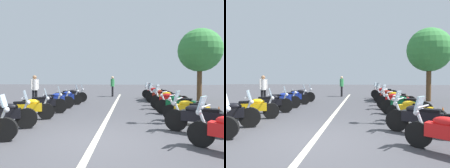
# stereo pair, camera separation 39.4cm
# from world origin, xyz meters

# --- Properties ---
(ground_plane) EXTENTS (80.00, 80.00, 0.00)m
(ground_plane) POSITION_xyz_m (0.00, 0.00, 0.00)
(ground_plane) COLOR #424247
(lane_centre_stripe) EXTENTS (19.54, 0.16, 0.01)m
(lane_centre_stripe) POSITION_xyz_m (4.44, 0.00, 0.00)
(lane_centre_stripe) COLOR beige
(lane_centre_stripe) RESTS_ON ground_plane
(motorcycle_left_row_1) EXTENTS (0.99, 1.89, 1.22)m
(motorcycle_left_row_1) POSITION_xyz_m (0.92, 2.96, 0.47)
(motorcycle_left_row_1) COLOR black
(motorcycle_left_row_1) RESTS_ON ground_plane
(motorcycle_left_row_2) EXTENTS (1.02, 1.85, 1.20)m
(motorcycle_left_row_2) POSITION_xyz_m (2.32, 2.90, 0.46)
(motorcycle_left_row_2) COLOR black
(motorcycle_left_row_2) RESTS_ON ground_plane
(motorcycle_left_row_3) EXTENTS (0.94, 1.98, 1.22)m
(motorcycle_left_row_3) POSITION_xyz_m (3.73, 2.89, 0.47)
(motorcycle_left_row_3) COLOR black
(motorcycle_left_row_3) RESTS_ON ground_plane
(motorcycle_left_row_4) EXTENTS (1.06, 1.92, 1.00)m
(motorcycle_left_row_4) POSITION_xyz_m (5.06, 2.94, 0.46)
(motorcycle_left_row_4) COLOR black
(motorcycle_left_row_4) RESTS_ON ground_plane
(motorcycle_left_row_5) EXTENTS (0.99, 1.96, 1.20)m
(motorcycle_left_row_5) POSITION_xyz_m (6.54, 2.85, 0.46)
(motorcycle_left_row_5) COLOR black
(motorcycle_left_row_5) RESTS_ON ground_plane
(motorcycle_left_row_6) EXTENTS (0.89, 2.13, 1.21)m
(motorcycle_left_row_6) POSITION_xyz_m (7.94, 2.92, 0.47)
(motorcycle_left_row_6) COLOR black
(motorcycle_left_row_6) RESTS_ON ground_plane
(motorcycle_right_row_1) EXTENTS (1.08, 1.92, 1.22)m
(motorcycle_right_row_1) POSITION_xyz_m (0.98, -2.87, 0.47)
(motorcycle_right_row_1) COLOR black
(motorcycle_right_row_1) RESTS_ON ground_plane
(motorcycle_right_row_2) EXTENTS (1.35, 1.80, 0.98)m
(motorcycle_right_row_2) POSITION_xyz_m (2.33, -3.01, 0.45)
(motorcycle_right_row_2) COLOR black
(motorcycle_right_row_2) RESTS_ON ground_plane
(motorcycle_right_row_3) EXTENTS (1.17, 2.00, 1.00)m
(motorcycle_right_row_3) POSITION_xyz_m (3.84, -3.00, 0.46)
(motorcycle_right_row_3) COLOR black
(motorcycle_right_row_3) RESTS_ON ground_plane
(motorcycle_right_row_4) EXTENTS (1.08, 1.92, 1.22)m
(motorcycle_right_row_4) POSITION_xyz_m (5.20, -2.87, 0.47)
(motorcycle_right_row_4) COLOR black
(motorcycle_right_row_4) RESTS_ON ground_plane
(motorcycle_right_row_5) EXTENTS (1.08, 1.95, 1.21)m
(motorcycle_right_row_5) POSITION_xyz_m (6.50, -3.06, 0.47)
(motorcycle_right_row_5) COLOR black
(motorcycle_right_row_5) RESTS_ON ground_plane
(motorcycle_right_row_6) EXTENTS (1.10, 1.97, 1.21)m
(motorcycle_right_row_6) POSITION_xyz_m (8.04, -2.87, 0.47)
(motorcycle_right_row_6) COLOR black
(motorcycle_right_row_6) RESTS_ON ground_plane
(motorcycle_right_row_7) EXTENTS (1.20, 1.93, 1.22)m
(motorcycle_right_row_7) POSITION_xyz_m (9.38, -2.88, 0.47)
(motorcycle_right_row_7) COLOR black
(motorcycle_right_row_7) RESTS_ON ground_plane
(motorcycle_right_row_8) EXTENTS (1.15, 2.01, 1.22)m
(motorcycle_right_row_8) POSITION_xyz_m (10.63, -2.83, 0.48)
(motorcycle_right_row_8) COLOR black
(motorcycle_right_row_8) RESTS_ON ground_plane
(traffic_cone_0) EXTENTS (0.36, 0.36, 0.61)m
(traffic_cone_0) POSITION_xyz_m (2.46, -4.00, 0.29)
(traffic_cone_0) COLOR orange
(traffic_cone_0) RESTS_ON ground_plane
(bystander_0) EXTENTS (0.46, 0.33, 1.73)m
(bystander_0) POSITION_xyz_m (6.67, 4.72, 1.02)
(bystander_0) COLOR black
(bystander_0) RESTS_ON ground_plane
(bystander_2) EXTENTS (0.53, 0.32, 1.71)m
(bystander_2) POSITION_xyz_m (12.14, 0.54, 1.00)
(bystander_2) COLOR black
(bystander_2) RESTS_ON ground_plane
(roadside_tree_0) EXTENTS (2.91, 2.91, 4.92)m
(roadside_tree_0) POSITION_xyz_m (9.44, -5.64, 3.44)
(roadside_tree_0) COLOR brown
(roadside_tree_0) RESTS_ON ground_plane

